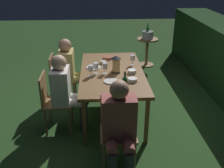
# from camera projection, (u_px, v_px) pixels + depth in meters

# --- Properties ---
(ground_plane) EXTENTS (16.00, 16.00, 0.00)m
(ground_plane) POSITION_uv_depth(u_px,v_px,m) (112.00, 112.00, 4.38)
(ground_plane) COLOR #26471E
(dining_table) EXTENTS (1.82, 0.97, 0.74)m
(dining_table) POSITION_uv_depth(u_px,v_px,m) (112.00, 74.00, 4.09)
(dining_table) COLOR brown
(dining_table) RESTS_ON ground
(chair_side_left_a) EXTENTS (0.42, 0.40, 0.87)m
(chair_side_left_a) POSITION_uv_depth(u_px,v_px,m) (60.00, 77.00, 4.50)
(chair_side_left_a) COLOR #937047
(chair_side_left_a) RESTS_ON ground
(person_in_mustard) EXTENTS (0.38, 0.47, 1.15)m
(person_in_mustard) POSITION_uv_depth(u_px,v_px,m) (71.00, 69.00, 4.44)
(person_in_mustard) COLOR tan
(person_in_mustard) RESTS_ON ground
(chair_head_far) EXTENTS (0.40, 0.42, 0.87)m
(chair_head_far) POSITION_uv_depth(u_px,v_px,m) (118.00, 127.00, 3.12)
(chair_head_far) COLOR #937047
(chair_head_far) RESTS_ON ground
(person_in_rust) EXTENTS (0.48, 0.38, 1.15)m
(person_in_rust) POSITION_uv_depth(u_px,v_px,m) (119.00, 125.00, 2.88)
(person_in_rust) COLOR #9E4C47
(person_in_rust) RESTS_ON ground
(chair_side_left_b) EXTENTS (0.42, 0.40, 0.87)m
(chair_side_left_b) POSITION_uv_depth(u_px,v_px,m) (53.00, 99.00, 3.75)
(chair_side_left_b) COLOR #937047
(chair_side_left_b) RESTS_ON ground
(person_in_cream) EXTENTS (0.38, 0.47, 1.15)m
(person_in_cream) POSITION_uv_depth(u_px,v_px,m) (66.00, 90.00, 3.70)
(person_in_cream) COLOR white
(person_in_cream) RESTS_ON ground
(lantern_centerpiece) EXTENTS (0.15, 0.15, 0.27)m
(lantern_centerpiece) POSITION_uv_depth(u_px,v_px,m) (116.00, 63.00, 3.97)
(lantern_centerpiece) COLOR black
(lantern_centerpiece) RESTS_ON dining_table
(green_bottle_on_table) EXTENTS (0.07, 0.07, 0.29)m
(green_bottle_on_table) POSITION_uv_depth(u_px,v_px,m) (125.00, 85.00, 3.35)
(green_bottle_on_table) COLOR #144723
(green_bottle_on_table) RESTS_ON dining_table
(wine_glass_a) EXTENTS (0.08, 0.08, 0.17)m
(wine_glass_a) POSITION_uv_depth(u_px,v_px,m) (132.00, 58.00, 4.26)
(wine_glass_a) COLOR silver
(wine_glass_a) RESTS_ON dining_table
(wine_glass_b) EXTENTS (0.08, 0.08, 0.17)m
(wine_glass_b) POSITION_uv_depth(u_px,v_px,m) (96.00, 66.00, 3.93)
(wine_glass_b) COLOR silver
(wine_glass_b) RESTS_ON dining_table
(wine_glass_c) EXTENTS (0.08, 0.08, 0.17)m
(wine_glass_c) POSITION_uv_depth(u_px,v_px,m) (91.00, 69.00, 3.84)
(wine_glass_c) COLOR silver
(wine_glass_c) RESTS_ON dining_table
(wine_glass_d) EXTENTS (0.08, 0.08, 0.17)m
(wine_glass_d) POSITION_uv_depth(u_px,v_px,m) (105.00, 66.00, 3.93)
(wine_glass_d) COLOR silver
(wine_glass_d) RESTS_ON dining_table
(plate_a) EXTENTS (0.21, 0.21, 0.01)m
(plate_a) POSITION_uv_depth(u_px,v_px,m) (111.00, 81.00, 3.70)
(plate_a) COLOR silver
(plate_a) RESTS_ON dining_table
(plate_b) EXTENTS (0.23, 0.23, 0.01)m
(plate_b) POSITION_uv_depth(u_px,v_px,m) (94.00, 67.00, 4.19)
(plate_b) COLOR silver
(plate_b) RESTS_ON dining_table
(bowl_olives) EXTENTS (0.13, 0.13, 0.05)m
(bowl_olives) POSITION_uv_depth(u_px,v_px,m) (133.00, 80.00, 3.69)
(bowl_olives) COLOR silver
(bowl_olives) RESTS_ON dining_table
(bowl_bread) EXTENTS (0.11, 0.11, 0.04)m
(bowl_bread) POSITION_uv_depth(u_px,v_px,m) (103.00, 62.00, 4.37)
(bowl_bread) COLOR #BCAD8E
(bowl_bread) RESTS_ON dining_table
(bowl_salad) EXTENTS (0.13, 0.13, 0.05)m
(bowl_salad) POSITION_uv_depth(u_px,v_px,m) (132.00, 71.00, 3.98)
(bowl_salad) COLOR silver
(bowl_salad) RESTS_ON dining_table
(bowl_dip) EXTENTS (0.17, 0.17, 0.04)m
(bowl_dip) POSITION_uv_depth(u_px,v_px,m) (108.00, 58.00, 4.57)
(bowl_dip) COLOR #9E5138
(bowl_dip) RESTS_ON dining_table
(side_table) EXTENTS (0.49, 0.49, 0.66)m
(side_table) POSITION_uv_depth(u_px,v_px,m) (147.00, 48.00, 6.23)
(side_table) COLOR #937047
(side_table) RESTS_ON ground
(ice_bucket) EXTENTS (0.26, 0.26, 0.34)m
(ice_bucket) POSITION_uv_depth(u_px,v_px,m) (148.00, 34.00, 6.10)
(ice_bucket) COLOR #B2B7BF
(ice_bucket) RESTS_ON side_table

